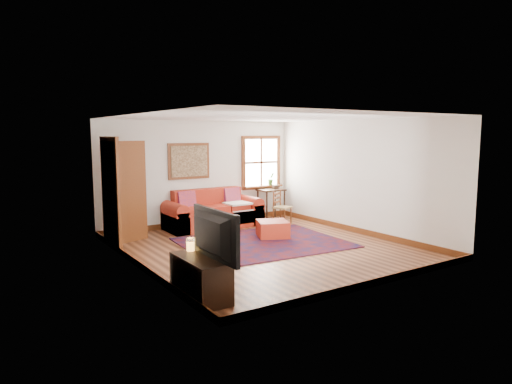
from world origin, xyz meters
TOP-DOWN VIEW (x-y plane):
  - ground at (0.00, 0.00)m, footprint 5.50×5.50m
  - room_envelope at (0.00, 0.02)m, footprint 5.04×5.54m
  - window at (1.78, 2.70)m, footprint 1.18×0.20m
  - doorway at (-2.21, 1.78)m, footprint 0.89×1.08m
  - framed_artwork at (-0.30, 2.71)m, footprint 1.05×0.07m
  - persian_rug at (0.18, 0.32)m, footprint 3.32×2.75m
  - red_leather_sofa at (0.10, 2.31)m, footprint 2.27×0.94m
  - red_ottoman at (0.64, 0.63)m, footprint 0.82×0.82m
  - side_table at (1.83, 2.37)m, footprint 0.65×0.49m
  - ladder_back_chair at (1.66, 1.74)m, footprint 0.49×0.48m
  - media_cabinet at (-2.26, -1.79)m, footprint 0.46×1.01m
  - television at (-2.24, -1.96)m, footprint 0.15×1.15m
  - candle_hurricane at (-2.21, -1.38)m, footprint 0.12×0.12m

SIDE VIEW (x-z plane):
  - ground at x=0.00m, z-range 0.00..0.00m
  - persian_rug at x=0.18m, z-range 0.00..0.02m
  - red_ottoman at x=0.64m, z-range 0.00..0.36m
  - media_cabinet at x=-2.26m, z-range 0.00..0.56m
  - red_leather_sofa at x=0.10m, z-range -0.15..0.74m
  - ladder_back_chair at x=1.66m, z-range 0.03..0.85m
  - candle_hurricane at x=-2.21m, z-range 0.55..0.73m
  - side_table at x=1.83m, z-range 0.26..1.04m
  - television at x=-2.24m, z-range 0.56..1.22m
  - doorway at x=-2.21m, z-range 0.00..2.14m
  - window at x=1.78m, z-range 0.62..2.00m
  - framed_artwork at x=-0.30m, z-range 1.13..1.98m
  - room_envelope at x=0.00m, z-range 0.39..2.91m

